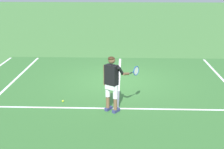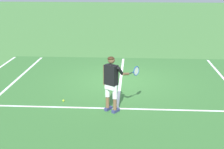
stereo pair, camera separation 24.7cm
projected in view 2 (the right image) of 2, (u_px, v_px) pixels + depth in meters
The scene contains 7 objects.
ground_plane at pixel (121, 81), 12.96m from camera, with size 80.00×80.00×0.00m, color #477F3D.
court_inner_surface at pixel (119, 91), 11.81m from camera, with size 10.98×9.88×0.00m, color #387033.
line_service at pixel (117, 109), 10.22m from camera, with size 8.23×0.10×0.01m, color white.
line_centre_service at pixel (121, 78), 13.28m from camera, with size 0.10×6.40×0.01m, color white.
line_singles_left at pixel (7, 88), 12.06m from camera, with size 0.10×9.48×0.01m, color white.
tennis_player at pixel (112, 80), 9.75m from camera, with size 1.08×0.87×1.71m.
tennis_ball_near_feet at pixel (63, 101), 10.79m from camera, with size 0.07×0.07×0.07m, color #CCE02D.
Camera 2 is at (0.45, -12.34, 3.95)m, focal length 52.94 mm.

